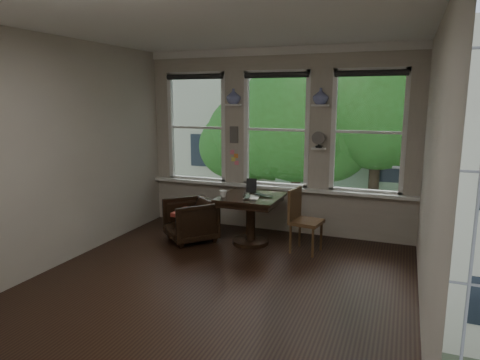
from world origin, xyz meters
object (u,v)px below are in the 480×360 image
at_px(table, 251,220).
at_px(mug, 223,194).
at_px(laptop, 261,196).
at_px(armchair_left, 190,220).
at_px(side_chair_right, 306,221).

relative_size(table, mug, 8.20).
distance_m(laptop, mug, 0.57).
height_order(armchair_left, mug, mug).
distance_m(armchair_left, mug, 0.73).
distance_m(table, side_chair_right, 0.88).
bearing_deg(mug, side_chair_right, 7.16).
relative_size(armchair_left, mug, 6.59).
relative_size(table, side_chair_right, 0.98).
bearing_deg(side_chair_right, mug, 106.48).
height_order(table, armchair_left, table).
bearing_deg(armchair_left, mug, 41.99).
bearing_deg(mug, armchair_left, -179.84).
bearing_deg(laptop, side_chair_right, 18.51).
distance_m(side_chair_right, laptop, 0.78).
bearing_deg(table, side_chair_right, -3.67).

